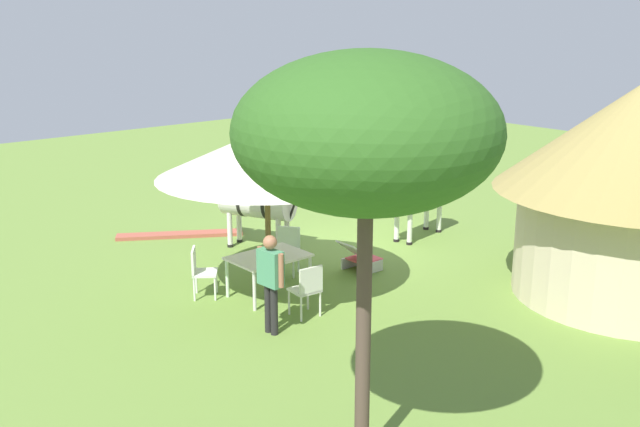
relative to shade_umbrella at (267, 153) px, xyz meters
name	(u,v)px	position (x,y,z in m)	size (l,w,h in m)	color
ground_plane	(343,246)	(-2.93, -1.26, -2.57)	(36.00, 36.00, 0.00)	olive
shade_umbrella	(267,153)	(0.00, 0.00, 0.00)	(3.80, 3.80, 3.00)	brown
patio_dining_table	(269,260)	(0.00, 0.00, -1.91)	(1.35, 0.94, 0.74)	silver
patio_chair_near_lawn	(288,247)	(-0.98, -0.70, -2.05)	(0.60, 0.60, 0.90)	silver
patio_chair_west_end	(200,269)	(0.97, -0.72, -2.05)	(0.60, 0.60, 0.90)	white
patio_chair_east_end	(307,287)	(0.11, 1.20, -2.05)	(0.48, 0.46, 0.90)	silver
guest_beside_umbrella	(271,275)	(0.95, 1.32, -1.60)	(0.23, 0.58, 1.61)	black
standing_watcher	(397,169)	(-6.24, -2.82, -1.58)	(0.40, 0.52, 1.64)	black
striped_lounge_chair	(360,258)	(-2.12, 0.12, -2.32)	(0.81, 0.57, 0.64)	#CA464D
zebra_nearest_camera	(255,201)	(-1.45, -2.38, -1.55)	(1.29, 2.07, 1.56)	silver
zebra_by_umbrella	(418,196)	(-4.62, -0.64, -1.61)	(2.28, 0.87, 1.50)	silver
acacia_tree_behind_hut	(367,133)	(2.28, 4.74, 1.16)	(2.71, 2.71, 4.56)	#4D3B32
brick_patio_kerb	(180,235)	(-0.62, -4.17, -2.53)	(2.80, 0.36, 0.08)	#A7513E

